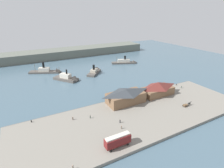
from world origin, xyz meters
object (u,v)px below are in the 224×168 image
object	(u,v)px
pedestrian_walking_east	(182,87)
pedestrian_near_west_shed	(73,118)
pedestrian_at_waters_edge	(90,117)
ferry_departing_north	(69,79)
ferry_shed_east_terminal	(126,96)
mooring_post_east	(176,85)
pedestrian_near_cart	(121,127)
horse_cart	(187,104)
street_tram	(118,140)
ferry_shed_west_terminal	(158,88)
ferry_approaching_west	(49,71)
ferry_near_quay	(95,71)
pedestrian_walking_west	(73,167)
mooring_post_center_east	(31,121)
pedestrian_standing_center	(120,121)
ferry_outer_harbor	(127,62)

from	to	relation	value
pedestrian_walking_east	pedestrian_near_west_shed	world-z (taller)	pedestrian_walking_east
pedestrian_at_waters_edge	ferry_departing_north	distance (m)	53.28
ferry_shed_east_terminal	mooring_post_east	world-z (taller)	ferry_shed_east_terminal
ferry_shed_east_terminal	pedestrian_near_cart	world-z (taller)	ferry_shed_east_terminal
horse_cart	street_tram	bearing A→B (deg)	-169.37
ferry_shed_west_terminal	pedestrian_near_west_shed	distance (m)	49.49
pedestrian_near_west_shed	ferry_departing_north	bearing A→B (deg)	76.19
mooring_post_east	street_tram	bearing A→B (deg)	-153.53
pedestrian_at_waters_edge	pedestrian_near_west_shed	size ratio (longest dim) A/B	0.98
ferry_approaching_west	ferry_near_quay	bearing A→B (deg)	-29.42
pedestrian_walking_west	mooring_post_center_east	size ratio (longest dim) A/B	1.80
mooring_post_east	ferry_approaching_west	size ratio (longest dim) A/B	0.04
street_tram	pedestrian_standing_center	world-z (taller)	street_tram
pedestrian_near_cart	ferry_approaching_west	world-z (taller)	ferry_approaching_west
mooring_post_east	ferry_near_quay	world-z (taller)	ferry_near_quay
mooring_post_center_east	pedestrian_at_waters_edge	bearing A→B (deg)	-21.39
pedestrian_near_cart	pedestrian_standing_center	world-z (taller)	pedestrian_standing_center
mooring_post_center_east	ferry_approaching_west	bearing A→B (deg)	73.98
pedestrian_near_cart	pedestrian_at_waters_edge	size ratio (longest dim) A/B	0.99
ferry_shed_east_terminal	pedestrian_near_west_shed	size ratio (longest dim) A/B	12.24
pedestrian_near_cart	pedestrian_walking_west	distance (m)	25.08
mooring_post_east	ferry_outer_harbor	bearing A→B (deg)	87.97
pedestrian_at_waters_edge	mooring_post_east	xyz separation A→B (m)	(62.31, 9.20, -0.26)
ferry_shed_east_terminal	ferry_shed_west_terminal	size ratio (longest dim) A/B	1.08
pedestrian_walking_west	pedestrian_near_west_shed	world-z (taller)	pedestrian_walking_west
horse_cart	mooring_post_center_east	bearing A→B (deg)	162.65
ferry_shed_east_terminal	ferry_departing_north	world-z (taller)	ferry_shed_east_terminal
pedestrian_at_waters_edge	pedestrian_near_west_shed	distance (m)	7.50
ferry_departing_north	street_tram	bearing A→B (deg)	-92.80
ferry_departing_north	ferry_approaching_west	world-z (taller)	ferry_departing_north
pedestrian_walking_west	pedestrian_standing_center	size ratio (longest dim) A/B	0.93
pedestrian_near_cart	pedestrian_at_waters_edge	bearing A→B (deg)	121.86
pedestrian_walking_east	ferry_shed_east_terminal	bearing A→B (deg)	179.62
ferry_shed_east_terminal	pedestrian_at_waters_edge	distance (m)	22.19
mooring_post_center_east	ferry_departing_north	distance (m)	52.35
ferry_shed_east_terminal	pedestrian_walking_west	distance (m)	45.93
ferry_departing_north	pedestrian_near_west_shed	bearing A→B (deg)	-103.81
pedestrian_at_waters_edge	pedestrian_walking_west	bearing A→B (deg)	-122.74
pedestrian_near_west_shed	ferry_approaching_west	xyz separation A→B (m)	(3.69, 75.02, -0.65)
pedestrian_walking_west	mooring_post_center_east	bearing A→B (deg)	104.28
mooring_post_east	ferry_approaching_west	xyz separation A→B (m)	(-65.70, 68.27, -0.37)
ferry_shed_west_terminal	pedestrian_near_west_shed	bearing A→B (deg)	-177.55
street_tram	pedestrian_near_cart	distance (m)	10.37
pedestrian_walking_west	ferry_outer_harbor	size ratio (longest dim) A/B	0.07
ferry_shed_west_terminal	ferry_departing_north	xyz separation A→B (m)	(-36.93, 48.44, -3.57)
horse_cart	ferry_near_quay	xyz separation A→B (m)	(-18.13, 72.32, -0.89)
street_tram	ferry_outer_harbor	world-z (taller)	ferry_outer_harbor
mooring_post_east	mooring_post_center_east	size ratio (longest dim) A/B	1.00
pedestrian_walking_west	pedestrian_at_waters_edge	bearing A→B (deg)	57.26
street_tram	ferry_near_quay	distance (m)	84.92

